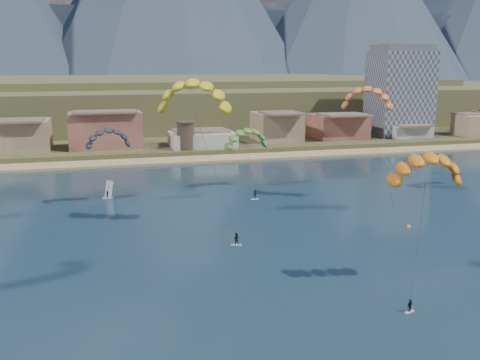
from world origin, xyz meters
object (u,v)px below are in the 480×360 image
object	(u,v)px
apartment_tower	(400,91)
kitesurfer_green	(247,136)
kitesurfer_yellow	(194,91)
kitesurfer_orange	(427,163)
watchtower	(186,135)
buoy	(409,227)
windsurfer	(108,193)

from	to	relation	value
apartment_tower	kitesurfer_green	xyz separation A→B (m)	(-73.84, -59.96, -5.97)
kitesurfer_yellow	kitesurfer_orange	distance (m)	39.74
apartment_tower	kitesurfer_green	size ratio (longest dim) A/B	2.01
watchtower	buoy	size ratio (longest dim) A/B	12.28
kitesurfer_green	buoy	world-z (taller)	kitesurfer_green
kitesurfer_yellow	windsurfer	bearing A→B (deg)	120.39
kitesurfer_orange	windsurfer	distance (m)	68.43
buoy	apartment_tower	bearing A→B (deg)	60.05
kitesurfer_green	windsurfer	bearing A→B (deg)	-176.99
apartment_tower	kitesurfer_green	world-z (taller)	apartment_tower
watchtower	windsurfer	distance (m)	53.57
windsurfer	buoy	bearing A→B (deg)	-34.92
kitesurfer_orange	windsurfer	world-z (taller)	kitesurfer_orange
kitesurfer_green	buoy	xyz separation A→B (m)	(18.69, -35.77, -11.73)
apartment_tower	kitesurfer_orange	distance (m)	135.66
watchtower	kitesurfer_yellow	size ratio (longest dim) A/B	0.32
watchtower	windsurfer	size ratio (longest dim) A/B	2.36
apartment_tower	kitesurfer_yellow	xyz separation A→B (m)	(-90.00, -85.61, 5.12)
watchtower	kitesurfer_green	size ratio (longest dim) A/B	0.54
kitesurfer_yellow	buoy	size ratio (longest dim) A/B	38.20
windsurfer	kitesurfer_green	bearing A→B (deg)	3.01
kitesurfer_orange	watchtower	bearing A→B (deg)	96.83
apartment_tower	kitesurfer_yellow	size ratio (longest dim) A/B	1.20
watchtower	kitesurfer_yellow	distance (m)	74.18
watchtower	kitesurfer_orange	xyz separation A→B (m)	(12.40, -103.59, 9.19)
kitesurfer_orange	windsurfer	size ratio (longest dim) A/B	5.04
kitesurfer_orange	buoy	world-z (taller)	kitesurfer_orange
kitesurfer_yellow	windsurfer	distance (m)	35.40
kitesurfer_orange	kitesurfer_yellow	bearing A→B (deg)	125.01
kitesurfer_yellow	kitesurfer_green	world-z (taller)	kitesurfer_yellow
watchtower	kitesurfer_orange	bearing A→B (deg)	-83.17
kitesurfer_green	windsurfer	distance (m)	32.15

